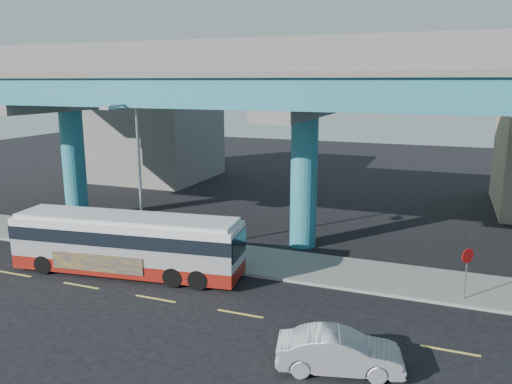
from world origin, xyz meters
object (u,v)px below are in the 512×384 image
at_px(stop_sign, 467,263).
at_px(parked_car, 71,224).
at_px(transit_bus, 127,242).
at_px(street_lamp, 132,159).
at_px(sedan, 339,352).

bearing_deg(stop_sign, parked_car, 151.99).
xyz_separation_m(transit_bus, stop_sign, (15.39, 2.35, 0.16)).
distance_m(transit_bus, street_lamp, 4.19).
distance_m(parked_car, street_lamp, 8.13).
height_order(parked_car, stop_sign, stop_sign).
xyz_separation_m(parked_car, stop_sign, (22.18, -1.50, 1.03)).
bearing_deg(street_lamp, stop_sign, 2.71).
xyz_separation_m(transit_bus, street_lamp, (-0.56, 1.59, 3.84)).
bearing_deg(stop_sign, street_lamp, 158.56).
xyz_separation_m(parked_car, street_lamp, (6.24, -2.25, 4.71)).
distance_m(sedan, stop_sign, 8.17).
bearing_deg(transit_bus, sedan, -29.48).
height_order(transit_bus, parked_car, transit_bus).
height_order(transit_bus, street_lamp, street_lamp).
relative_size(sedan, stop_sign, 1.89).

